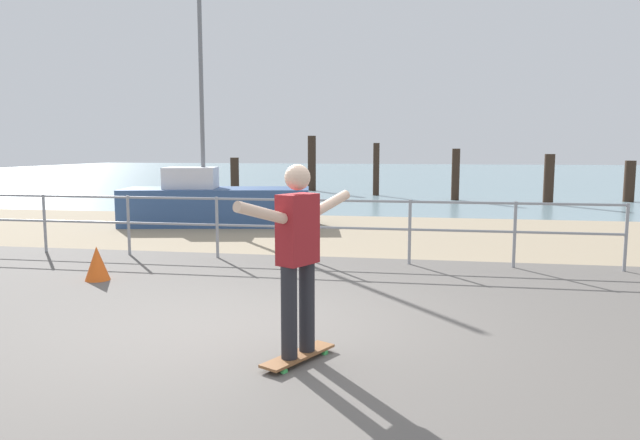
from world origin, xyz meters
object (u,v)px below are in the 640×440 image
object	(u,v)px
sailboat	(223,204)
skateboarder	(298,249)
traffic_cone	(97,264)
skateboard	(298,356)

from	to	relation	value
sailboat	skateboarder	xyz separation A→B (m)	(3.65, -8.57, 0.49)
skateboarder	traffic_cone	bearing A→B (deg)	142.80
skateboard	skateboarder	bearing A→B (deg)	90.00
skateboard	skateboarder	distance (m)	0.95
skateboard	skateboarder	xyz separation A→B (m)	(0.00, 0.00, 0.95)
sailboat	skateboard	bearing A→B (deg)	-66.94
sailboat	skateboard	world-z (taller)	sailboat
traffic_cone	skateboarder	bearing A→B (deg)	-37.20
skateboard	traffic_cone	bearing A→B (deg)	142.80
skateboard	traffic_cone	distance (m)	4.32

